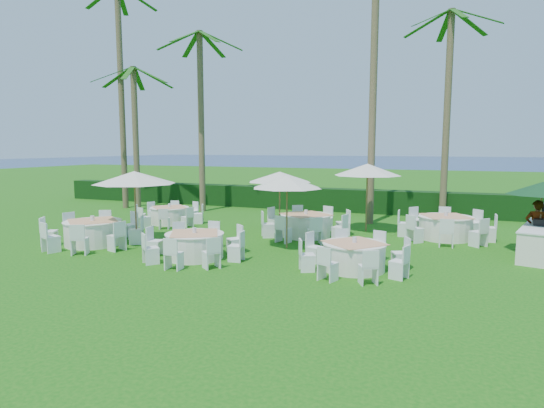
{
  "coord_description": "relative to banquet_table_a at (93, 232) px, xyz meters",
  "views": [
    {
      "loc": [
        6.21,
        -11.86,
        3.42
      ],
      "look_at": [
        0.12,
        3.87,
        1.3
      ],
      "focal_mm": 30.0,
      "sensor_mm": 36.0,
      "label": 1
    }
  ],
  "objects": [
    {
      "name": "umbrella_b",
      "position": [
        6.54,
        1.95,
        1.81
      ],
      "size": [
        2.39,
        2.39,
        2.48
      ],
      "color": "brown",
      "rests_on": "ground"
    },
    {
      "name": "banquet_table_e",
      "position": [
        6.54,
        4.18,
        -0.0
      ],
      "size": [
        3.41,
        3.41,
        1.03
      ],
      "color": "white",
      "rests_on": "ground"
    },
    {
      "name": "palm_b",
      "position": [
        -0.65,
        8.82,
        4.69
      ],
      "size": [
        4.16,
        4.4,
        9.36
      ],
      "color": "brown",
      "rests_on": "ground"
    },
    {
      "name": "banquet_table_c",
      "position": [
        9.21,
        0.01,
        -0.04
      ],
      "size": [
        3.05,
        3.05,
        0.94
      ],
      "color": "white",
      "rests_on": "ground"
    },
    {
      "name": "umbrella_d",
      "position": [
        8.53,
        6.05,
        2.06
      ],
      "size": [
        2.7,
        2.7,
        2.76
      ],
      "color": "brown",
      "rests_on": "ground"
    },
    {
      "name": "banquet_table_f",
      "position": [
        11.56,
        5.58,
        0.0
      ],
      "size": [
        3.45,
        3.45,
        1.03
      ],
      "color": "white",
      "rests_on": "ground"
    },
    {
      "name": "banquet_table_b",
      "position": [
        4.35,
        -0.41,
        -0.04
      ],
      "size": [
        3.17,
        3.17,
        0.96
      ],
      "color": "white",
      "rests_on": "ground"
    },
    {
      "name": "ground",
      "position": [
        5.34,
        -0.52,
        -0.45
      ],
      "size": [
        120.0,
        120.0,
        0.0
      ],
      "primitive_type": "plane",
      "color": "#10570F",
      "rests_on": "ground"
    },
    {
      "name": "buffet_table",
      "position": [
        14.44,
        4.17,
        0.07
      ],
      "size": [
        1.94,
        4.3,
        1.5
      ],
      "color": "white",
      "rests_on": "ground"
    },
    {
      "name": "banquet_table_a",
      "position": [
        0.0,
        0.0,
        0.0
      ],
      "size": [
        3.4,
        3.4,
        1.03
      ],
      "color": "white",
      "rests_on": "ground"
    },
    {
      "name": "palm_d",
      "position": [
        11.39,
        10.78,
        4.86
      ],
      "size": [
        4.32,
        4.32,
        9.7
      ],
      "color": "brown",
      "rests_on": "ground"
    },
    {
      "name": "palm_c",
      "position": [
        8.36,
        8.04,
        6.27
      ],
      "size": [
        4.33,
        4.31,
        12.47
      ],
      "color": "brown",
      "rests_on": "ground"
    },
    {
      "name": "umbrella_green",
      "position": [
        14.34,
        3.87,
        1.68
      ],
      "size": [
        2.12,
        2.12,
        2.34
      ],
      "color": "brown",
      "rests_on": "ground"
    },
    {
      "name": "banquet_table_d",
      "position": [
        -0.0,
        4.74,
        -0.06
      ],
      "size": [
        2.93,
        2.93,
        0.91
      ],
      "color": "white",
      "rests_on": "ground"
    },
    {
      "name": "ocean",
      "position": [
        5.34,
        101.48,
        -0.45
      ],
      "size": [
        260.0,
        260.0,
        0.0
      ],
      "primitive_type": "plane",
      "color": "#07214F",
      "rests_on": "ground"
    },
    {
      "name": "hedge",
      "position": [
        5.34,
        11.48,
        0.15
      ],
      "size": [
        34.0,
        1.0,
        1.2
      ],
      "primitive_type": "cube",
      "color": "black",
      "rests_on": "ground"
    },
    {
      "name": "palm_a",
      "position": [
        -5.38,
        8.39,
        6.05
      ],
      "size": [
        4.41,
        4.03,
        12.04
      ],
      "color": "brown",
      "rests_on": "ground"
    },
    {
      "name": "umbrella_a",
      "position": [
        1.3,
        0.7,
        1.9
      ],
      "size": [
        2.87,
        2.87,
        2.58
      ],
      "color": "brown",
      "rests_on": "ground"
    },
    {
      "name": "umbrella_c",
      "position": [
        5.18,
        4.92,
        1.76
      ],
      "size": [
        2.63,
        2.63,
        2.43
      ],
      "color": "brown",
      "rests_on": "ground"
    },
    {
      "name": "palm_f",
      "position": [
        -4.32,
        8.13,
        3.83
      ],
      "size": [
        4.4,
        4.1,
        7.69
      ],
      "color": "brown",
      "rests_on": "ground"
    },
    {
      "name": "staff_person",
      "position": [
        14.24,
        3.95,
        0.42
      ],
      "size": [
        0.71,
        0.53,
        1.76
      ],
      "primitive_type": "imported",
      "rotation": [
        0.0,
        0.0,
        3.33
      ],
      "color": "gray",
      "rests_on": "ground"
    }
  ]
}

